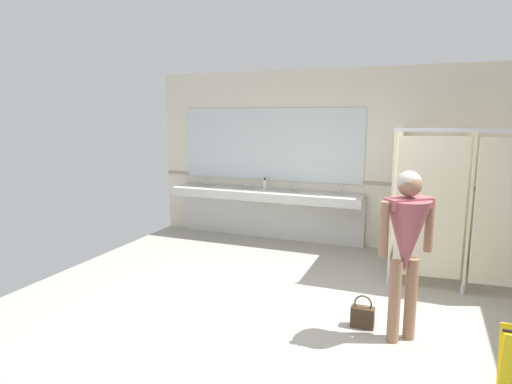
% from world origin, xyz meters
% --- Properties ---
extents(ground_plane, '(7.05, 6.11, 0.10)m').
position_xyz_m(ground_plane, '(0.00, 0.00, -0.05)').
color(ground_plane, '#9E998E').
extents(wall_back, '(7.05, 0.12, 2.84)m').
position_xyz_m(wall_back, '(0.00, 2.82, 1.42)').
color(wall_back, beige).
rests_on(wall_back, ground_plane).
extents(wall_back_tile_band, '(7.05, 0.01, 0.06)m').
position_xyz_m(wall_back_tile_band, '(0.00, 2.75, 1.05)').
color(wall_back_tile_band, '#9E937F').
rests_on(wall_back_tile_band, wall_back).
extents(vanity_counter, '(3.28, 0.52, 0.97)m').
position_xyz_m(vanity_counter, '(-1.49, 2.56, 0.63)').
color(vanity_counter, silver).
rests_on(vanity_counter, ground_plane).
extents(mirror_panel, '(3.18, 0.02, 1.21)m').
position_xyz_m(mirror_panel, '(-1.49, 2.74, 1.62)').
color(mirror_panel, silver).
rests_on(mirror_panel, wall_back).
extents(bathroom_stalls, '(1.77, 1.56, 1.95)m').
position_xyz_m(bathroom_stalls, '(1.51, 1.78, 1.02)').
color(bathroom_stalls, beige).
rests_on(bathroom_stalls, ground_plane).
extents(person_standing, '(0.56, 0.56, 1.61)m').
position_xyz_m(person_standing, '(0.88, -0.16, 1.02)').
color(person_standing, '#8C664C').
rests_on(person_standing, ground_plane).
extents(handbag, '(0.23, 0.11, 0.34)m').
position_xyz_m(handbag, '(0.51, -0.03, 0.12)').
color(handbag, '#3F2D1E').
rests_on(handbag, ground_plane).
extents(soap_dispenser, '(0.07, 0.07, 0.20)m').
position_xyz_m(soap_dispenser, '(-1.53, 2.63, 0.95)').
color(soap_dispenser, white).
rests_on(soap_dispenser, vanity_counter).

